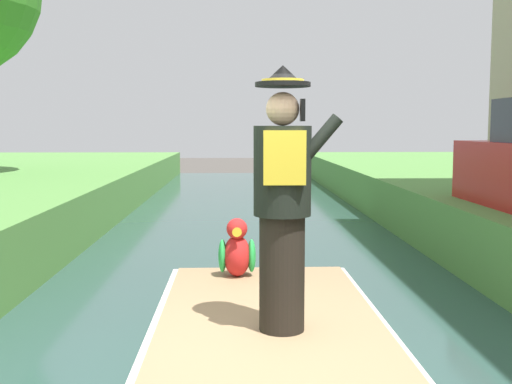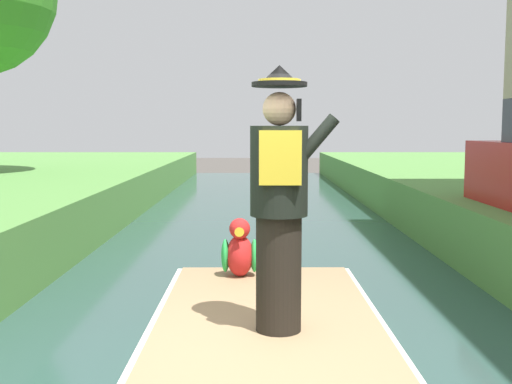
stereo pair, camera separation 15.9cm
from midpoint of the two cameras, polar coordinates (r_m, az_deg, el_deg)
name	(u,v)px [view 1 (the left image)]	position (r m, az deg, el deg)	size (l,w,h in m)	color
boat	(271,369)	(4.66, 0.39, -15.94)	(1.82, 4.21, 0.61)	silver
person_pirate	(283,200)	(4.31, 1.43, -0.77)	(0.61, 0.42, 1.85)	black
parrot_plush	(237,251)	(6.00, -2.51, -5.45)	(0.36, 0.35, 0.57)	red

